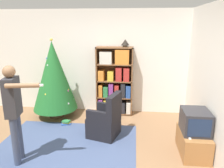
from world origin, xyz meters
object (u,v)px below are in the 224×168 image
object	(u,v)px
television	(195,121)
christmas_tree	(54,76)
bookshelf	(115,83)
standing_person	(14,107)
table_lamp	(125,43)
armchair	(106,121)

from	to	relation	value
television	christmas_tree	size ratio (longest dim) A/B	0.28
bookshelf	christmas_tree	size ratio (longest dim) A/B	0.89
television	standing_person	bearing A→B (deg)	-169.32
television	christmas_tree	bearing A→B (deg)	155.99
standing_person	table_lamp	distance (m)	2.89
television	standing_person	world-z (taller)	standing_person
bookshelf	standing_person	size ratio (longest dim) A/B	1.05
bookshelf	television	world-z (taller)	bookshelf
armchair	bookshelf	bearing A→B (deg)	-167.45
bookshelf	christmas_tree	xyz separation A→B (m)	(-1.43, -0.35, 0.22)
armchair	television	bearing A→B (deg)	89.92
christmas_tree	television	bearing A→B (deg)	-24.01
standing_person	bookshelf	bearing A→B (deg)	137.48
bookshelf	armchair	size ratio (longest dim) A/B	1.86
christmas_tree	standing_person	size ratio (longest dim) A/B	1.18
television	standing_person	xyz separation A→B (m)	(-2.93, -0.55, 0.35)
television	table_lamp	distance (m)	2.45
christmas_tree	table_lamp	xyz separation A→B (m)	(1.68, 0.36, 0.77)
table_lamp	christmas_tree	bearing A→B (deg)	-167.86
bookshelf	table_lamp	xyz separation A→B (m)	(0.24, 0.01, 0.99)
standing_person	table_lamp	size ratio (longest dim) A/B	8.15
christmas_tree	table_lamp	bearing A→B (deg)	12.14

